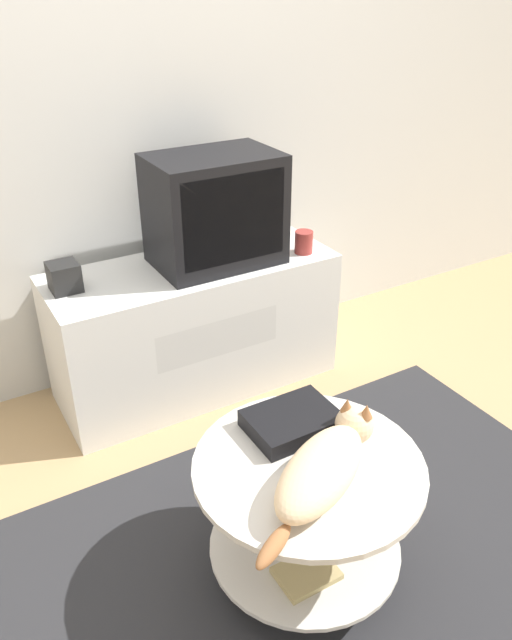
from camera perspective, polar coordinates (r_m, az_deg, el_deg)
ground_plane at (r=2.05m, az=4.41°, el=-21.14°), size 12.00×12.00×0.00m
wall_back at (r=2.52m, az=-13.05°, el=22.37°), size 8.00×0.05×2.60m
rug at (r=2.04m, az=4.43°, el=-20.96°), size 2.06×1.24×0.02m
tv_stand at (r=2.61m, az=-5.60°, el=-0.60°), size 1.15×0.44×0.56m
tv at (r=2.44m, az=-3.77°, el=10.00°), size 0.49×0.33×0.43m
speaker at (r=2.35m, az=-17.13°, el=3.78°), size 0.11×0.11×0.11m
mug at (r=2.58m, az=4.39°, el=7.11°), size 0.07×0.07×0.09m
coffee_table at (r=1.81m, az=4.65°, el=-16.56°), size 0.62×0.62×0.42m
dvd_box at (r=1.79m, az=3.34°, el=-9.23°), size 0.25×0.19×0.05m
cat at (r=1.61m, az=6.35°, el=-13.01°), size 0.52×0.33×0.13m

